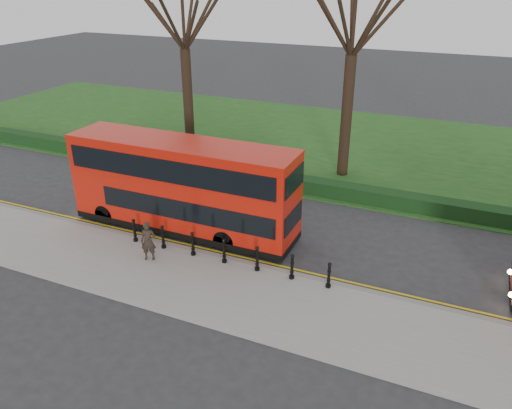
% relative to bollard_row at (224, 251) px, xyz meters
% --- Properties ---
extents(ground, '(120.00, 120.00, 0.00)m').
position_rel_bollard_row_xyz_m(ground, '(-0.19, 1.35, -0.65)').
color(ground, '#28282B').
rests_on(ground, ground).
extents(pavement, '(60.00, 4.00, 0.15)m').
position_rel_bollard_row_xyz_m(pavement, '(-0.19, -1.65, -0.58)').
color(pavement, gray).
rests_on(pavement, ground).
extents(kerb, '(60.00, 0.25, 0.16)m').
position_rel_bollard_row_xyz_m(kerb, '(-0.19, 0.35, -0.58)').
color(kerb, slate).
rests_on(kerb, ground).
extents(grass_verge, '(60.00, 18.00, 0.06)m').
position_rel_bollard_row_xyz_m(grass_verge, '(-0.19, 16.35, -0.62)').
color(grass_verge, '#1B4717').
rests_on(grass_verge, ground).
extents(hedge, '(60.00, 0.90, 0.80)m').
position_rel_bollard_row_xyz_m(hedge, '(-0.19, 8.15, -0.25)').
color(hedge, black).
rests_on(hedge, ground).
extents(yellow_line_outer, '(60.00, 0.10, 0.01)m').
position_rel_bollard_row_xyz_m(yellow_line_outer, '(-0.19, 0.65, -0.64)').
color(yellow_line_outer, yellow).
rests_on(yellow_line_outer, ground).
extents(yellow_line_inner, '(60.00, 0.10, 0.01)m').
position_rel_bollard_row_xyz_m(yellow_line_inner, '(-0.19, 0.85, -0.64)').
color(yellow_line_inner, yellow).
rests_on(yellow_line_inner, ground).
extents(tree_left, '(7.49, 7.49, 11.70)m').
position_rel_bollard_row_xyz_m(tree_left, '(-8.19, 11.35, 7.85)').
color(tree_left, black).
rests_on(tree_left, ground).
extents(tree_mid, '(7.80, 7.80, 12.19)m').
position_rel_bollard_row_xyz_m(tree_mid, '(1.81, 11.35, 8.21)').
color(tree_mid, black).
rests_on(tree_mid, ground).
extents(bollard_row, '(8.69, 0.15, 1.00)m').
position_rel_bollard_row_xyz_m(bollard_row, '(0.00, 0.00, 0.00)').
color(bollard_row, black).
rests_on(bollard_row, pavement).
extents(bus_lead, '(10.37, 2.38, 4.12)m').
position_rel_bollard_row_xyz_m(bus_lead, '(-3.07, 2.08, 1.43)').
color(bus_lead, '#B5160A').
rests_on(bus_lead, ground).
extents(pedestrian, '(0.70, 0.60, 1.63)m').
position_rel_bollard_row_xyz_m(pedestrian, '(-2.86, -0.99, 0.32)').
color(pedestrian, black).
rests_on(pedestrian, pavement).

